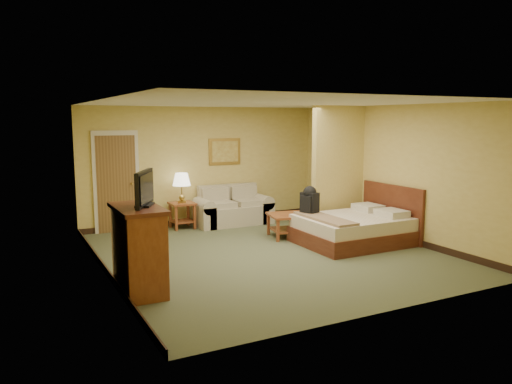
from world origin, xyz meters
TOP-DOWN VIEW (x-y plane):
  - floor at (0.00, 0.00)m, footprint 6.00×6.00m
  - ceiling at (0.00, 0.00)m, footprint 6.00×6.00m
  - back_wall at (0.00, 3.00)m, footprint 5.50×0.02m
  - left_wall at (-2.75, 0.00)m, footprint 0.02×6.00m
  - right_wall at (2.75, 0.00)m, footprint 0.02×6.00m
  - partition at (2.15, 0.93)m, footprint 1.20×0.15m
  - door at (-1.95, 2.96)m, footprint 0.94×0.16m
  - baseboard at (0.00, 2.99)m, footprint 5.50×0.02m
  - loveseat at (0.50, 2.57)m, footprint 1.71×0.80m
  - side_table at (-0.65, 2.65)m, footprint 0.51×0.51m
  - table_lamp at (-0.65, 2.65)m, footprint 0.38×0.38m
  - coffee_table at (0.94, 0.90)m, footprint 0.86×0.86m
  - wall_picture at (0.50, 2.97)m, footprint 0.77×0.04m
  - dresser at (-2.48, -0.92)m, footprint 0.58×1.10m
  - tv at (-2.37, -0.92)m, footprint 0.42×0.71m
  - bed at (1.82, -0.10)m, footprint 1.96×1.65m
  - backpack at (1.15, 0.44)m, footprint 0.30×0.37m

SIDE VIEW (x-z plane):
  - floor at x=0.00m, z-range 0.00..0.00m
  - baseboard at x=0.00m, z-range 0.00..0.12m
  - loveseat at x=0.50m, z-range -0.15..0.71m
  - bed at x=1.82m, z-range -0.24..0.82m
  - coffee_table at x=0.94m, z-range 0.10..0.57m
  - side_table at x=-0.65m, z-range 0.09..0.65m
  - dresser at x=-2.48m, z-range 0.01..1.18m
  - backpack at x=1.15m, z-range 0.54..1.09m
  - door at x=-1.95m, z-range -0.02..2.08m
  - table_lamp at x=-0.65m, z-range 0.73..1.36m
  - back_wall at x=0.00m, z-range 0.00..2.60m
  - left_wall at x=-2.75m, z-range 0.00..2.60m
  - right_wall at x=2.75m, z-range 0.00..2.60m
  - partition at x=2.15m, z-range 0.00..2.60m
  - tv at x=-2.37m, z-range 1.16..1.64m
  - wall_picture at x=0.50m, z-range 1.30..1.90m
  - ceiling at x=0.00m, z-range 2.60..2.60m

